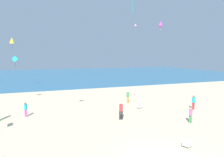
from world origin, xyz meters
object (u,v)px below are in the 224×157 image
at_px(kite_yellow, 12,40).
at_px(person_1, 191,114).
at_px(kite_pink, 135,25).
at_px(person_2, 193,101).
at_px(beach_chair_far_right, 140,106).
at_px(kite_teal, 15,59).
at_px(kite_magenta, 161,24).
at_px(person_7, 121,109).
at_px(beach_chair_near_camera, 187,144).
at_px(person_5, 128,96).
at_px(person_0, 26,109).

bearing_deg(kite_yellow, person_1, -55.76).
bearing_deg(kite_pink, person_2, -98.77).
height_order(beach_chair_far_right, person_1, person_1).
distance_m(kite_teal, kite_yellow, 12.33).
bearing_deg(kite_magenta, beach_chair_far_right, -131.96).
bearing_deg(person_7, beach_chair_far_right, 138.76).
bearing_deg(beach_chair_near_camera, person_5, 57.88).
bearing_deg(person_2, kite_magenta, 163.96).
relative_size(person_7, kite_yellow, 0.81).
bearing_deg(kite_magenta, person_0, -155.67).
xyz_separation_m(beach_chair_far_right, kite_teal, (-13.46, 7.56, 5.27)).
xyz_separation_m(person_0, kite_teal, (-1.52, 6.63, 4.71)).
height_order(person_5, kite_pink, kite_pink).
bearing_deg(kite_magenta, kite_pink, 97.50).
distance_m(person_7, kite_yellow, 26.36).
xyz_separation_m(person_0, kite_magenta, (21.53, 9.73, 10.82)).
bearing_deg(beach_chair_far_right, person_0, -43.15).
xyz_separation_m(kite_magenta, kite_pink, (-1.03, 7.82, 0.90)).
xyz_separation_m(person_0, kite_yellow, (-3.30, 18.41, 7.88)).
bearing_deg(kite_yellow, beach_chair_near_camera, -64.68).
xyz_separation_m(beach_chair_far_right, beach_chair_near_camera, (-1.58, -9.52, -0.01)).
bearing_deg(person_1, person_0, -42.41).
distance_m(person_5, kite_pink, 21.52).
xyz_separation_m(beach_chair_far_right, person_0, (-11.94, 0.94, 0.55)).
bearing_deg(person_5, person_1, 158.57).
bearing_deg(beach_chair_near_camera, person_2, 19.39).
relative_size(beach_chair_far_right, person_2, 0.53).
distance_m(beach_chair_near_camera, kite_pink, 32.22).
height_order(person_0, person_5, person_5).
distance_m(person_2, kite_pink, 24.23).
distance_m(person_2, person_7, 8.85).
bearing_deg(person_1, kite_magenta, -131.06).
height_order(person_5, kite_magenta, kite_magenta).
relative_size(person_2, kite_teal, 1.17).
distance_m(person_0, person_5, 11.80).
bearing_deg(kite_magenta, person_5, -140.97).
bearing_deg(person_7, kite_pink, 159.24).
height_order(person_0, kite_yellow, kite_yellow).
bearing_deg(person_1, kite_pink, -121.44).
xyz_separation_m(kite_teal, kite_magenta, (23.05, 3.11, 6.10)).
bearing_deg(kite_yellow, person_0, -79.82).
xyz_separation_m(beach_chair_near_camera, person_7, (-1.93, 6.55, 0.72)).
bearing_deg(kite_pink, kite_teal, -153.61).
height_order(person_5, kite_yellow, kite_yellow).
height_order(beach_chair_far_right, kite_pink, kite_pink).
bearing_deg(person_1, person_2, -151.53).
height_order(person_2, person_5, person_2).
distance_m(person_0, kite_pink, 29.42).
bearing_deg(kite_teal, beach_chair_near_camera, -55.19).
bearing_deg(kite_teal, beach_chair_far_right, -29.33).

